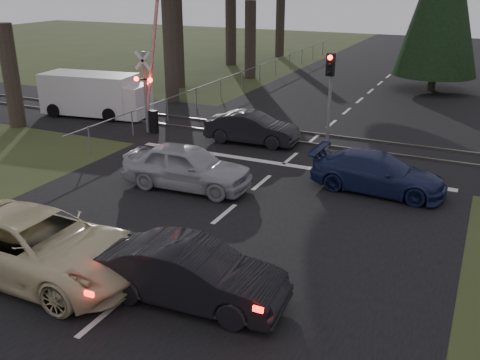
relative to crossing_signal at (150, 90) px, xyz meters
The scene contains 15 objects.
ground 12.37m from the crossing_signal, 53.38° to the right, with size 120.00×120.00×0.00m, color #313D1C.
road 7.56m from the crossing_signal, ahead, with size 14.00×100.00×0.01m, color black.
rail_corridor 7.88m from the crossing_signal, 16.92° to the left, with size 120.00×8.00×0.01m, color black.
stop_line 7.72m from the crossing_signal, 12.30° to the right, with size 13.00×0.35×0.00m, color silver.
rail_near 7.68m from the crossing_signal, 11.00° to the left, with size 120.00×0.12×0.10m, color #59544C.
rail_far 8.13m from the crossing_signal, 22.50° to the left, with size 120.00×0.12×0.10m, color #59544C.
crossing_signal is the anchor object (origin of this frame).
traffic_signal_center 8.36m from the crossing_signal, ahead, with size 0.32×0.48×4.10m.
fence_left 12.89m from the crossing_signal, 92.37° to the left, with size 0.10×36.00×1.20m, color slate, non-canonical shape.
cream_coupe 12.93m from the crossing_signal, 68.23° to the right, with size 2.68×5.82×1.62m, color beige.
dark_hatchback 14.44m from the crossing_signal, 52.34° to the right, with size 1.52×4.36×1.44m, color black.
silver_car 7.46m from the crossing_signal, 46.22° to the right, with size 1.84×4.58×1.56m, color #A4A7AC.
blue_sedan 11.61m from the crossing_signal, 13.98° to the right, with size 1.87×4.61×1.34m, color #182148.
dark_car_far 5.18m from the crossing_signal, ahead, with size 1.44×4.13×1.36m, color black.
white_van 4.82m from the crossing_signal, 160.09° to the left, with size 5.88×2.79×2.21m.
Camera 1 is at (6.96, -10.62, 7.04)m, focal length 40.00 mm.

